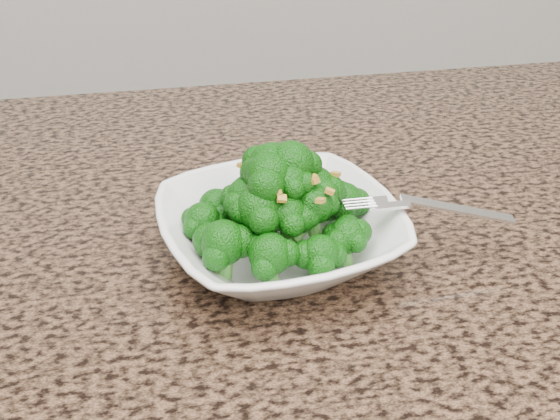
{
  "coord_description": "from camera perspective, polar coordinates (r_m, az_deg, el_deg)",
  "views": [
    {
      "loc": [
        -0.02,
        -0.13,
        1.26
      ],
      "look_at": [
        0.07,
        0.38,
        0.95
      ],
      "focal_mm": 45.0,
      "sensor_mm": 36.0,
      "label": 1
    }
  ],
  "objects": [
    {
      "name": "granite_counter",
      "position": [
        0.57,
        -5.64,
        -10.45
      ],
      "size": [
        1.64,
        1.04,
        0.03
      ],
      "primitive_type": "cube",
      "color": "brown",
      "rests_on": "cabinet"
    },
    {
      "name": "garlic_topping",
      "position": [
        0.57,
        -0.0,
        6.31
      ],
      "size": [
        0.11,
        0.11,
        0.01
      ],
      "primitive_type": null,
      "color": "gold",
      "rests_on": "broccoli_pile"
    },
    {
      "name": "bowl",
      "position": [
        0.62,
        -0.0,
        -1.92
      ],
      "size": [
        0.24,
        0.24,
        0.05
      ],
      "primitive_type": "imported",
      "rotation": [
        0.0,
        0.0,
        0.17
      ],
      "color": "white",
      "rests_on": "granite_counter"
    },
    {
      "name": "broccoli_pile",
      "position": [
        0.59,
        -0.0,
        2.99
      ],
      "size": [
        0.18,
        0.18,
        0.07
      ],
      "primitive_type": null,
      "color": "#0E5309",
      "rests_on": "bowl"
    },
    {
      "name": "fork",
      "position": [
        0.61,
        9.92,
        0.42
      ],
      "size": [
        0.17,
        0.06,
        0.01
      ],
      "primitive_type": null,
      "rotation": [
        0.0,
        0.0,
        -0.19
      ],
      "color": "silver",
      "rests_on": "bowl"
    }
  ]
}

